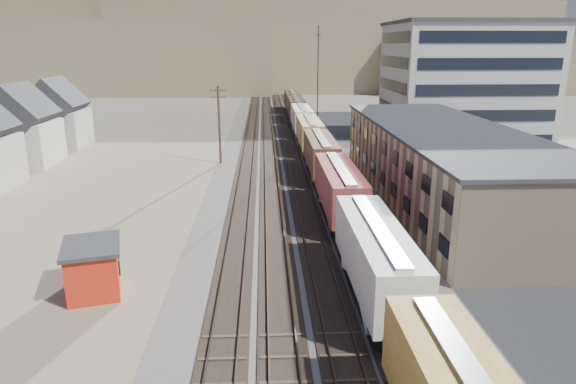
{
  "coord_description": "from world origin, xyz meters",
  "views": [
    {
      "loc": [
        -2.83,
        -24.03,
        14.93
      ],
      "look_at": [
        -0.84,
        17.55,
        3.0
      ],
      "focal_mm": 32.0,
      "sensor_mm": 36.0,
      "label": 1
    }
  ],
  "objects_px": {
    "maintenance_shed": "(93,268)",
    "parked_car_blue": "(462,161)",
    "utility_pole_north": "(219,123)",
    "freight_train": "(314,141)"
  },
  "relations": [
    {
      "from": "maintenance_shed",
      "to": "parked_car_blue",
      "type": "xyz_separation_m",
      "value": [
        35.7,
        32.47,
        -0.8
      ]
    },
    {
      "from": "utility_pole_north",
      "to": "maintenance_shed",
      "type": "height_order",
      "value": "utility_pole_north"
    },
    {
      "from": "utility_pole_north",
      "to": "parked_car_blue",
      "type": "xyz_separation_m",
      "value": [
        30.68,
        -3.75,
        -4.45
      ]
    },
    {
      "from": "freight_train",
      "to": "parked_car_blue",
      "type": "bearing_deg",
      "value": -12.02
    },
    {
      "from": "maintenance_shed",
      "to": "freight_train",
      "type": "bearing_deg",
      "value": 64.54
    },
    {
      "from": "maintenance_shed",
      "to": "parked_car_blue",
      "type": "bearing_deg",
      "value": 42.29
    },
    {
      "from": "maintenance_shed",
      "to": "parked_car_blue",
      "type": "distance_m",
      "value": 48.26
    },
    {
      "from": "maintenance_shed",
      "to": "parked_car_blue",
      "type": "relative_size",
      "value": 0.84
    },
    {
      "from": "freight_train",
      "to": "maintenance_shed",
      "type": "bearing_deg",
      "value": -115.46
    },
    {
      "from": "freight_train",
      "to": "utility_pole_north",
      "type": "bearing_deg",
      "value": -179.21
    }
  ]
}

